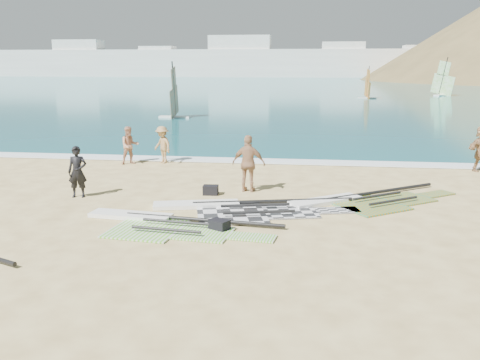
# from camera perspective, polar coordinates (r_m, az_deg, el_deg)

# --- Properties ---
(ground) EXTENTS (300.00, 300.00, 0.00)m
(ground) POSITION_cam_1_polar(r_m,az_deg,el_deg) (11.76, -2.14, -8.97)
(ground) COLOR #E3CC85
(ground) RESTS_ON ground
(sea) EXTENTS (300.00, 240.00, 0.06)m
(sea) POSITION_cam_1_polar(r_m,az_deg,el_deg) (142.86, 7.11, 10.62)
(sea) COLOR #0C4456
(sea) RESTS_ON ground
(surf_line) EXTENTS (300.00, 1.20, 0.04)m
(surf_line) POSITION_cam_1_polar(r_m,az_deg,el_deg) (23.55, 2.99, 1.93)
(surf_line) COLOR white
(surf_line) RESTS_ON ground
(far_town) EXTENTS (160.00, 8.00, 12.00)m
(far_town) POSITION_cam_1_polar(r_m,az_deg,el_deg) (161.75, 1.54, 12.50)
(far_town) COLOR white
(far_town) RESTS_ON ground
(rig_grey) EXTENTS (6.27, 3.24, 0.20)m
(rig_grey) POSITION_cam_1_polar(r_m,az_deg,el_deg) (15.88, -0.14, -3.05)
(rig_grey) COLOR #232426
(rig_grey) RESTS_ON ground
(rig_green) EXTENTS (5.59, 2.52, 0.20)m
(rig_green) POSITION_cam_1_polar(r_m,az_deg,el_deg) (14.55, -8.42, -4.65)
(rig_green) COLOR #58C219
(rig_green) RESTS_ON ground
(rig_orange) EXTENTS (5.48, 4.28, 0.20)m
(rig_orange) POSITION_cam_1_polar(r_m,az_deg,el_deg) (17.25, 13.11, -2.12)
(rig_orange) COLOR orange
(rig_orange) RESTS_ON ground
(gear_bag_near) EXTENTS (0.51, 0.38, 0.31)m
(gear_bag_near) POSITION_cam_1_polar(r_m,az_deg,el_deg) (17.72, -3.15, -1.08)
(gear_bag_near) COLOR black
(gear_bag_near) RESTS_ON ground
(gear_bag_far) EXTENTS (0.60, 0.55, 0.30)m
(gear_bag_far) POSITION_cam_1_polar(r_m,az_deg,el_deg) (13.95, -2.21, -4.85)
(gear_bag_far) COLOR black
(gear_bag_far) RESTS_ON ground
(person_wetsuit) EXTENTS (0.67, 0.49, 1.67)m
(person_wetsuit) POSITION_cam_1_polar(r_m,az_deg,el_deg) (18.01, -16.94, 0.84)
(person_wetsuit) COLOR black
(person_wetsuit) RESTS_ON ground
(beachgoer_left) EXTENTS (0.99, 0.93, 1.62)m
(beachgoer_left) POSITION_cam_1_polar(r_m,az_deg,el_deg) (23.41, -11.69, 3.64)
(beachgoer_left) COLOR tan
(beachgoer_left) RESTS_ON ground
(beachgoer_mid) EXTENTS (1.19, 1.13, 1.61)m
(beachgoer_mid) POSITION_cam_1_polar(r_m,az_deg,el_deg) (23.39, -8.28, 3.74)
(beachgoer_mid) COLOR #A67F4E
(beachgoer_mid) RESTS_ON ground
(beachgoer_back) EXTENTS (1.18, 0.60, 1.93)m
(beachgoer_back) POSITION_cam_1_polar(r_m,az_deg,el_deg) (17.97, 0.93, 1.76)
(beachgoer_back) COLOR tan
(beachgoer_back) RESTS_ON ground
(windsurfer_left) EXTENTS (2.44, 2.96, 4.41)m
(windsurfer_left) POSITION_cam_1_polar(r_m,az_deg,el_deg) (42.45, -7.04, 8.29)
(windsurfer_left) COLOR white
(windsurfer_left) RESTS_ON ground
(windsurfer_centre) EXTENTS (2.22, 2.60, 3.92)m
(windsurfer_centre) POSITION_cam_1_polar(r_m,az_deg,el_deg) (66.79, 13.44, 9.43)
(windsurfer_centre) COLOR white
(windsurfer_centre) RESTS_ON ground
(windsurfer_right) EXTENTS (2.52, 2.56, 5.02)m
(windsurfer_right) POSITION_cam_1_polar(r_m,az_deg,el_deg) (75.22, 20.81, 9.45)
(windsurfer_right) COLOR white
(windsurfer_right) RESTS_ON ground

